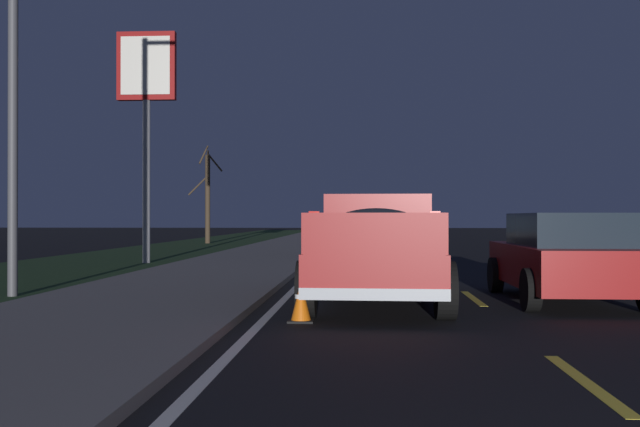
% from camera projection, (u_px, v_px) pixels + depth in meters
% --- Properties ---
extents(ground, '(144.00, 144.00, 0.00)m').
position_uv_depth(ground, '(413.00, 254.00, 29.28)').
color(ground, black).
extents(sidewalk_shoulder, '(108.00, 4.00, 0.12)m').
position_uv_depth(sidewalk_shoulder, '(273.00, 252.00, 29.63)').
color(sidewalk_shoulder, slate).
rests_on(sidewalk_shoulder, ground).
extents(grass_verge, '(108.00, 6.00, 0.01)m').
position_uv_depth(grass_verge, '(153.00, 253.00, 29.94)').
color(grass_verge, '#1E3819').
rests_on(grass_verge, ground).
extents(lane_markings, '(108.00, 3.54, 0.01)m').
position_uv_depth(lane_markings, '(351.00, 252.00, 31.08)').
color(lane_markings, yellow).
rests_on(lane_markings, ground).
extents(pickup_truck, '(5.48, 2.40, 1.87)m').
position_uv_depth(pickup_truck, '(377.00, 246.00, 12.31)').
color(pickup_truck, maroon).
rests_on(pickup_truck, ground).
extents(sedan_red, '(4.41, 2.03, 1.54)m').
position_uv_depth(sedan_red, '(564.00, 257.00, 12.63)').
color(sedan_red, maroon).
rests_on(sedan_red, ground).
extents(sedan_black, '(4.42, 2.06, 1.54)m').
position_uv_depth(sedan_black, '(366.00, 237.00, 25.73)').
color(sedan_black, black).
rests_on(sedan_black, ground).
extents(gas_price_sign, '(0.27, 1.90, 7.44)m').
position_uv_depth(gas_price_sign, '(146.00, 89.00, 23.37)').
color(gas_price_sign, '#99999E').
rests_on(gas_price_sign, ground).
extents(street_light_near, '(0.36, 1.97, 8.31)m').
position_uv_depth(street_light_near, '(28.00, 28.00, 13.48)').
color(street_light_near, '#4C4C51').
rests_on(street_light_near, ground).
extents(bare_tree_far, '(1.81, 1.98, 5.54)m').
position_uv_depth(bare_tree_far, '(207.00, 195.00, 41.07)').
color(bare_tree_far, '#423323').
rests_on(bare_tree_far, ground).
extents(traffic_cone_near, '(0.36, 0.36, 0.58)m').
position_uv_depth(traffic_cone_near, '(301.00, 302.00, 10.17)').
color(traffic_cone_near, black).
rests_on(traffic_cone_near, ground).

